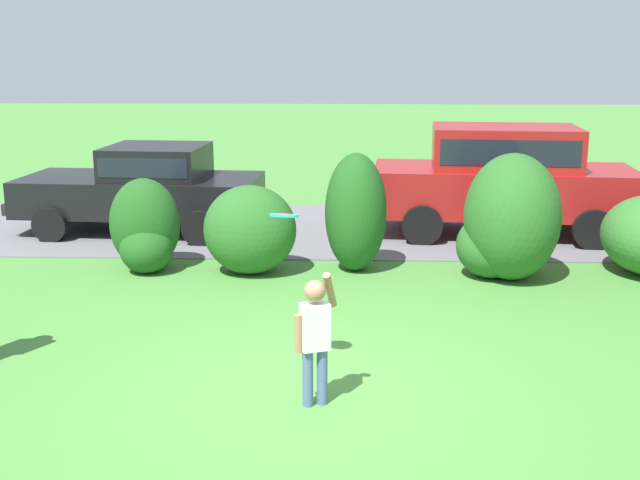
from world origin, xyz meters
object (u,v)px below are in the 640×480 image
at_px(parked_suv, 503,175).
at_px(frisbee, 284,215).
at_px(child_thrower, 315,332).
at_px(parked_sedan, 146,185).

bearing_deg(parked_suv, frisbee, -117.19).
relative_size(parked_suv, child_thrower, 3.75).
bearing_deg(frisbee, parked_sedan, 114.99).
distance_m(parked_sedan, frisbee, 7.18).
distance_m(child_thrower, frisbee, 1.18).
relative_size(child_thrower, frisbee, 4.54).
xyz_separation_m(child_thrower, frisbee, (-0.32, 0.61, 0.96)).
bearing_deg(parked_sedan, parked_suv, 0.03).
bearing_deg(child_thrower, parked_suv, 67.02).
height_order(parked_sedan, parked_suv, parked_suv).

